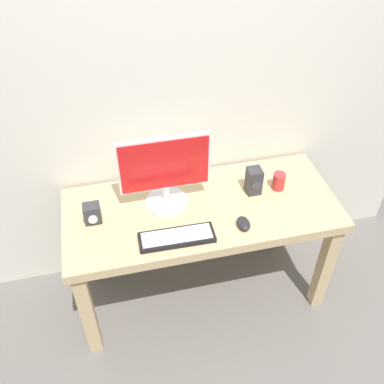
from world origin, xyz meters
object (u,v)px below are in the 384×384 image
mouse (243,223)px  coffee_mug (279,181)px  monitor (165,171)px  speaker_right (254,181)px  desk (201,220)px  audio_controller (92,214)px  keyboard_primary (177,237)px

mouse → coffee_mug: size_ratio=1.00×
monitor → coffee_mug: size_ratio=4.74×
monitor → speaker_right: size_ratio=3.08×
desk → audio_controller: bearing=177.8°
monitor → speaker_right: bearing=-3.2°
mouse → speaker_right: bearing=61.5°
speaker_right → keyboard_primary: bearing=-152.2°
coffee_mug → speaker_right: bearing=177.9°
desk → monitor: (-0.18, 0.08, 0.33)m
audio_controller → mouse: bearing=-15.8°
desk → mouse: size_ratio=14.71×
audio_controller → coffee_mug: 1.06m
desk → speaker_right: (0.32, 0.06, 0.19)m
speaker_right → coffee_mug: speaker_right is taller
speaker_right → monitor: bearing=176.8°
desk → speaker_right: bearing=10.2°
speaker_right → coffee_mug: 0.15m
desk → mouse: mouse is taller
keyboard_primary → audio_controller: (-0.41, 0.23, 0.04)m
desk → coffee_mug: 0.50m
keyboard_primary → desk: bearing=48.5°
desk → keyboard_primary: size_ratio=3.87×
speaker_right → coffee_mug: (0.15, -0.01, -0.03)m
audio_controller → keyboard_primary: bearing=-29.3°
coffee_mug → monitor: bearing=177.1°
desk → mouse: bearing=-47.6°
keyboard_primary → speaker_right: speaker_right is taller
keyboard_primary → mouse: bearing=1.7°
keyboard_primary → speaker_right: (0.50, 0.26, 0.07)m
monitor → desk: bearing=-24.9°
monitor → audio_controller: 0.44m
audio_controller → coffee_mug: (1.06, 0.03, -0.00)m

